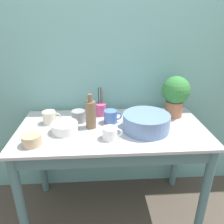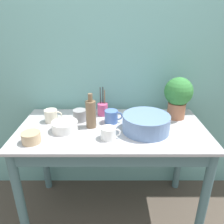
{
  "view_description": "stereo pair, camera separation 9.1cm",
  "coord_description": "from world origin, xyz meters",
  "px_view_note": "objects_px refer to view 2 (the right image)",
  "views": [
    {
      "loc": [
        -0.09,
        -1.05,
        1.52
      ],
      "look_at": [
        0.0,
        0.33,
        0.92
      ],
      "focal_mm": 35.0,
      "sensor_mm": 36.0,
      "label": 1
    },
    {
      "loc": [
        0.0,
        -1.06,
        1.52
      ],
      "look_at": [
        0.0,
        0.33,
        0.92
      ],
      "focal_mm": 35.0,
      "sensor_mm": 36.0,
      "label": 2
    }
  ],
  "objects_px": {
    "bowl_small_tan": "(31,137)",
    "mug_white": "(109,133)",
    "potted_plant": "(178,95)",
    "bowl_wash_large": "(146,123)",
    "mug_blue": "(111,117)",
    "mug_cream": "(51,116)",
    "bottle_tall": "(91,113)",
    "utensil_cup": "(103,109)",
    "mug_grey": "(80,115)",
    "bowl_small_enamel_white": "(65,126)"
  },
  "relations": [
    {
      "from": "bowl_small_tan",
      "to": "mug_white",
      "type": "bearing_deg",
      "value": 5.57
    },
    {
      "from": "potted_plant",
      "to": "bowl_wash_large",
      "type": "height_order",
      "value": "potted_plant"
    },
    {
      "from": "mug_blue",
      "to": "mug_cream",
      "type": "height_order",
      "value": "mug_blue"
    },
    {
      "from": "bottle_tall",
      "to": "mug_cream",
      "type": "height_order",
      "value": "bottle_tall"
    },
    {
      "from": "potted_plant",
      "to": "bottle_tall",
      "type": "height_order",
      "value": "potted_plant"
    },
    {
      "from": "bottle_tall",
      "to": "utensil_cup",
      "type": "xyz_separation_m",
      "value": [
        0.07,
        0.21,
        -0.05
      ]
    },
    {
      "from": "mug_grey",
      "to": "bowl_small_enamel_white",
      "type": "xyz_separation_m",
      "value": [
        -0.08,
        -0.16,
        -0.01
      ]
    },
    {
      "from": "bottle_tall",
      "to": "bowl_small_tan",
      "type": "bearing_deg",
      "value": -149.14
    },
    {
      "from": "bottle_tall",
      "to": "mug_blue",
      "type": "xyz_separation_m",
      "value": [
        0.14,
        0.07,
        -0.06
      ]
    },
    {
      "from": "utensil_cup",
      "to": "bowl_small_enamel_white",
      "type": "bearing_deg",
      "value": -133.15
    },
    {
      "from": "bowl_wash_large",
      "to": "bowl_small_tan",
      "type": "height_order",
      "value": "bowl_wash_large"
    },
    {
      "from": "bowl_small_tan",
      "to": "bowl_small_enamel_white",
      "type": "bearing_deg",
      "value": 41.02
    },
    {
      "from": "mug_blue",
      "to": "mug_cream",
      "type": "relative_size",
      "value": 1.02
    },
    {
      "from": "potted_plant",
      "to": "bowl_small_enamel_white",
      "type": "relative_size",
      "value": 1.79
    },
    {
      "from": "mug_blue",
      "to": "mug_white",
      "type": "height_order",
      "value": "mug_blue"
    },
    {
      "from": "bowl_wash_large",
      "to": "mug_cream",
      "type": "height_order",
      "value": "bowl_wash_large"
    },
    {
      "from": "bowl_small_tan",
      "to": "bottle_tall",
      "type": "bearing_deg",
      "value": 30.86
    },
    {
      "from": "mug_white",
      "to": "utensil_cup",
      "type": "xyz_separation_m",
      "value": [
        -0.05,
        0.38,
        0.01
      ]
    },
    {
      "from": "mug_blue",
      "to": "bowl_small_tan",
      "type": "xyz_separation_m",
      "value": [
        -0.5,
        -0.28,
        -0.01
      ]
    },
    {
      "from": "potted_plant",
      "to": "bowl_small_enamel_white",
      "type": "xyz_separation_m",
      "value": [
        -0.83,
        -0.22,
        -0.15
      ]
    },
    {
      "from": "bowl_wash_large",
      "to": "mug_blue",
      "type": "xyz_separation_m",
      "value": [
        -0.24,
        0.13,
        -0.01
      ]
    },
    {
      "from": "bowl_wash_large",
      "to": "potted_plant",
      "type": "bearing_deg",
      "value": 39.81
    },
    {
      "from": "bowl_wash_large",
      "to": "mug_grey",
      "type": "xyz_separation_m",
      "value": [
        -0.48,
        0.16,
        -0.02
      ]
    },
    {
      "from": "potted_plant",
      "to": "utensil_cup",
      "type": "distance_m",
      "value": 0.59
    },
    {
      "from": "potted_plant",
      "to": "mug_white",
      "type": "xyz_separation_m",
      "value": [
        -0.52,
        -0.33,
        -0.15
      ]
    },
    {
      "from": "bowl_small_tan",
      "to": "mug_blue",
      "type": "bearing_deg",
      "value": 29.42
    },
    {
      "from": "bowl_wash_large",
      "to": "mug_cream",
      "type": "xyz_separation_m",
      "value": [
        -0.69,
        0.15,
        -0.01
      ]
    },
    {
      "from": "bowl_wash_large",
      "to": "bowl_small_enamel_white",
      "type": "height_order",
      "value": "bowl_wash_large"
    },
    {
      "from": "bowl_wash_large",
      "to": "mug_blue",
      "type": "bearing_deg",
      "value": 150.79
    },
    {
      "from": "potted_plant",
      "to": "mug_cream",
      "type": "xyz_separation_m",
      "value": [
        -0.95,
        -0.07,
        -0.14
      ]
    },
    {
      "from": "mug_white",
      "to": "potted_plant",
      "type": "bearing_deg",
      "value": 31.94
    },
    {
      "from": "potted_plant",
      "to": "mug_cream",
      "type": "relative_size",
      "value": 2.44
    },
    {
      "from": "bottle_tall",
      "to": "bowl_small_tan",
      "type": "distance_m",
      "value": 0.42
    },
    {
      "from": "mug_blue",
      "to": "bottle_tall",
      "type": "bearing_deg",
      "value": -154.32
    },
    {
      "from": "mug_cream",
      "to": "mug_blue",
      "type": "bearing_deg",
      "value": -2.23
    },
    {
      "from": "mug_cream",
      "to": "mug_white",
      "type": "xyz_separation_m",
      "value": [
        0.43,
        -0.25,
        -0.01
      ]
    },
    {
      "from": "mug_blue",
      "to": "utensil_cup",
      "type": "xyz_separation_m",
      "value": [
        -0.07,
        0.14,
        0.0
      ]
    },
    {
      "from": "mug_blue",
      "to": "mug_white",
      "type": "bearing_deg",
      "value": -94.3
    },
    {
      "from": "bowl_small_tan",
      "to": "utensil_cup",
      "type": "bearing_deg",
      "value": 44.56
    },
    {
      "from": "mug_grey",
      "to": "bowl_small_tan",
      "type": "height_order",
      "value": "mug_grey"
    },
    {
      "from": "bowl_wash_large",
      "to": "bowl_small_enamel_white",
      "type": "distance_m",
      "value": 0.56
    },
    {
      "from": "bowl_small_tan",
      "to": "potted_plant",
      "type": "bearing_deg",
      "value": 20.31
    },
    {
      "from": "bottle_tall",
      "to": "mug_grey",
      "type": "distance_m",
      "value": 0.15
    },
    {
      "from": "bowl_small_tan",
      "to": "bowl_wash_large",
      "type": "bearing_deg",
      "value": 11.49
    },
    {
      "from": "mug_grey",
      "to": "utensil_cup",
      "type": "relative_size",
      "value": 0.58
    },
    {
      "from": "bottle_tall",
      "to": "utensil_cup",
      "type": "bearing_deg",
      "value": 70.78
    },
    {
      "from": "potted_plant",
      "to": "bowl_small_enamel_white",
      "type": "distance_m",
      "value": 0.87
    },
    {
      "from": "bowl_wash_large",
      "to": "mug_white",
      "type": "distance_m",
      "value": 0.28
    },
    {
      "from": "mug_blue",
      "to": "bowl_small_tan",
      "type": "relative_size",
      "value": 1.13
    },
    {
      "from": "mug_cream",
      "to": "bowl_small_enamel_white",
      "type": "bearing_deg",
      "value": -48.13
    }
  ]
}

